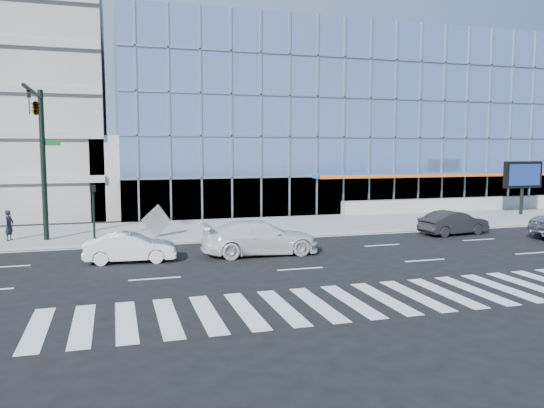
{
  "coord_description": "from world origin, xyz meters",
  "views": [
    {
      "loc": [
        -7.43,
        -24.64,
        4.98
      ],
      "look_at": [
        0.86,
        3.0,
        2.04
      ],
      "focal_mm": 35.0,
      "sensor_mm": 36.0,
      "label": 1
    }
  ],
  "objects_px": {
    "white_suv": "(260,238)",
    "dark_sedan": "(454,223)",
    "white_sedan": "(130,247)",
    "pedestrian": "(9,225)",
    "ped_signal_post": "(93,204)",
    "marquee_sign": "(523,176)",
    "tilted_panel": "(157,221)",
    "traffic_signal": "(38,127)"
  },
  "relations": [
    {
      "from": "white_suv",
      "to": "white_sedan",
      "type": "bearing_deg",
      "value": 91.45
    },
    {
      "from": "traffic_signal",
      "to": "marquee_sign",
      "type": "distance_m",
      "value": 33.32
    },
    {
      "from": "white_suv",
      "to": "white_sedan",
      "type": "relative_size",
      "value": 1.41
    },
    {
      "from": "ped_signal_post",
      "to": "dark_sedan",
      "type": "bearing_deg",
      "value": -8.35
    },
    {
      "from": "traffic_signal",
      "to": "marquee_sign",
      "type": "bearing_deg",
      "value": 5.92
    },
    {
      "from": "white_suv",
      "to": "dark_sedan",
      "type": "bearing_deg",
      "value": -77.51
    },
    {
      "from": "ped_signal_post",
      "to": "pedestrian",
      "type": "distance_m",
      "value": 4.74
    },
    {
      "from": "ped_signal_post",
      "to": "white_suv",
      "type": "bearing_deg",
      "value": -35.23
    },
    {
      "from": "ped_signal_post",
      "to": "dark_sedan",
      "type": "xyz_separation_m",
      "value": [
        20.26,
        -2.98,
        -1.44
      ]
    },
    {
      "from": "ped_signal_post",
      "to": "dark_sedan",
      "type": "distance_m",
      "value": 20.53
    },
    {
      "from": "ped_signal_post",
      "to": "pedestrian",
      "type": "xyz_separation_m",
      "value": [
        -4.37,
        1.42,
        -1.17
      ]
    },
    {
      "from": "white_suv",
      "to": "white_sedan",
      "type": "height_order",
      "value": "white_suv"
    },
    {
      "from": "white_suv",
      "to": "white_sedan",
      "type": "distance_m",
      "value": 6.0
    },
    {
      "from": "traffic_signal",
      "to": "pedestrian",
      "type": "distance_m",
      "value": 5.81
    },
    {
      "from": "white_sedan",
      "to": "traffic_signal",
      "type": "bearing_deg",
      "value": 44.3
    },
    {
      "from": "white_suv",
      "to": "pedestrian",
      "type": "height_order",
      "value": "pedestrian"
    },
    {
      "from": "marquee_sign",
      "to": "white_suv",
      "type": "relative_size",
      "value": 0.71
    },
    {
      "from": "marquee_sign",
      "to": "tilted_panel",
      "type": "relative_size",
      "value": 3.08
    },
    {
      "from": "tilted_panel",
      "to": "white_sedan",
      "type": "bearing_deg",
      "value": -128.78
    },
    {
      "from": "marquee_sign",
      "to": "dark_sedan",
      "type": "distance_m",
      "value": 12.11
    },
    {
      "from": "traffic_signal",
      "to": "dark_sedan",
      "type": "distance_m",
      "value": 23.55
    },
    {
      "from": "white_sedan",
      "to": "dark_sedan",
      "type": "distance_m",
      "value": 18.72
    },
    {
      "from": "white_sedan",
      "to": "pedestrian",
      "type": "xyz_separation_m",
      "value": [
        -6.07,
        6.86,
        0.31
      ]
    },
    {
      "from": "tilted_panel",
      "to": "marquee_sign",
      "type": "bearing_deg",
      "value": -17.06
    },
    {
      "from": "white_sedan",
      "to": "dark_sedan",
      "type": "height_order",
      "value": "dark_sedan"
    },
    {
      "from": "traffic_signal",
      "to": "pedestrian",
      "type": "xyz_separation_m",
      "value": [
        -1.87,
        1.79,
        -5.2
      ]
    },
    {
      "from": "dark_sedan",
      "to": "pedestrian",
      "type": "xyz_separation_m",
      "value": [
        -24.63,
        4.39,
        0.27
      ]
    },
    {
      "from": "ped_signal_post",
      "to": "dark_sedan",
      "type": "height_order",
      "value": "ped_signal_post"
    },
    {
      "from": "white_suv",
      "to": "dark_sedan",
      "type": "distance_m",
      "value": 12.8
    },
    {
      "from": "white_suv",
      "to": "dark_sedan",
      "type": "relative_size",
      "value": 1.31
    },
    {
      "from": "white_sedan",
      "to": "tilted_panel",
      "type": "xyz_separation_m",
      "value": [
        1.6,
        5.65,
        0.4
      ]
    },
    {
      "from": "ped_signal_post",
      "to": "white_suv",
      "type": "relative_size",
      "value": 0.53
    },
    {
      "from": "white_sedan",
      "to": "dark_sedan",
      "type": "bearing_deg",
      "value": -77.77
    },
    {
      "from": "tilted_panel",
      "to": "ped_signal_post",
      "type": "bearing_deg",
      "value": 160.62
    },
    {
      "from": "pedestrian",
      "to": "tilted_panel",
      "type": "relative_size",
      "value": 1.26
    },
    {
      "from": "ped_signal_post",
      "to": "pedestrian",
      "type": "height_order",
      "value": "ped_signal_post"
    },
    {
      "from": "white_sedan",
      "to": "pedestrian",
      "type": "distance_m",
      "value": 9.16
    },
    {
      "from": "marquee_sign",
      "to": "pedestrian",
      "type": "relative_size",
      "value": 2.44
    },
    {
      "from": "traffic_signal",
      "to": "tilted_panel",
      "type": "relative_size",
      "value": 6.15
    },
    {
      "from": "ped_signal_post",
      "to": "tilted_panel",
      "type": "relative_size",
      "value": 2.31
    },
    {
      "from": "marquee_sign",
      "to": "tilted_panel",
      "type": "distance_m",
      "value": 27.42
    },
    {
      "from": "tilted_panel",
      "to": "traffic_signal",
      "type": "bearing_deg",
      "value": 162.73
    }
  ]
}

